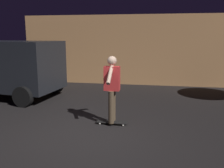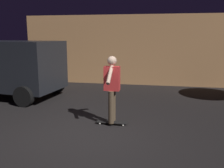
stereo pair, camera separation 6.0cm
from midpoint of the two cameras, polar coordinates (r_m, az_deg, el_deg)
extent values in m
plane|color=black|center=(5.85, -6.67, -11.56)|extent=(28.00, 28.00, 0.00)
cube|color=tan|center=(13.32, 6.22, 8.11)|extent=(10.61, 3.95, 3.13)
cylinder|color=black|center=(8.42, -19.76, -2.71)|extent=(0.68, 0.30, 0.66)
cylinder|color=black|center=(10.03, -13.01, -0.20)|extent=(0.68, 0.30, 0.66)
cube|color=black|center=(6.47, -0.27, -8.62)|extent=(0.78, 0.22, 0.02)
sphere|color=silver|center=(6.51, 2.50, -8.83)|extent=(0.05, 0.05, 0.05)
sphere|color=silver|center=(6.36, 2.26, -9.35)|extent=(0.05, 0.05, 0.05)
sphere|color=silver|center=(6.63, -2.69, -8.48)|extent=(0.05, 0.05, 0.05)
sphere|color=silver|center=(6.47, -3.06, -8.97)|extent=(0.05, 0.05, 0.05)
cylinder|color=brown|center=(6.45, -0.08, -4.79)|extent=(0.14, 0.14, 0.82)
cylinder|color=brown|center=(6.24, -0.48, -5.33)|extent=(0.14, 0.14, 0.82)
cube|color=red|center=(6.18, -0.28, 1.27)|extent=(0.38, 0.23, 0.60)
sphere|color=beige|center=(6.13, -0.28, 5.29)|extent=(0.23, 0.23, 0.23)
cylinder|color=beige|center=(6.37, 0.12, 2.93)|extent=(0.10, 0.54, 0.46)
cylinder|color=beige|center=(5.95, -0.71, 2.34)|extent=(0.10, 0.54, 0.46)
camera|label=1|loc=(0.03, -90.28, -0.05)|focal=40.26mm
camera|label=2|loc=(0.03, 89.72, 0.05)|focal=40.26mm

